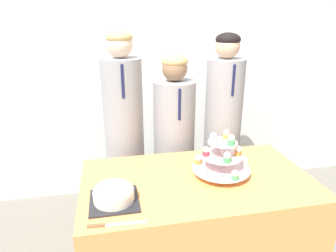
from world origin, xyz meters
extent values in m
cube|color=silver|center=(0.00, 1.66, 1.35)|extent=(9.00, 0.06, 2.70)
cube|color=#EF9951|center=(0.00, 0.37, 0.39)|extent=(1.32, 0.74, 0.77)
cube|color=#232328|center=(-0.48, 0.23, 0.78)|extent=(0.24, 0.24, 0.01)
cylinder|color=silver|center=(-0.48, 0.23, 0.81)|extent=(0.20, 0.20, 0.05)
ellipsoid|color=silver|center=(-0.48, 0.23, 0.84)|extent=(0.20, 0.20, 0.07)
cube|color=silver|center=(-0.43, 0.04, 0.78)|extent=(0.19, 0.03, 0.00)
cube|color=brown|center=(-0.57, 0.05, 0.78)|extent=(0.08, 0.03, 0.01)
cylinder|color=silver|center=(0.15, 0.39, 0.88)|extent=(0.02, 0.02, 0.21)
cylinder|color=silver|center=(0.15, 0.39, 0.81)|extent=(0.34, 0.34, 0.01)
cylinder|color=silver|center=(0.15, 0.39, 0.90)|extent=(0.24, 0.24, 0.01)
cylinder|color=silver|center=(0.15, 0.39, 0.98)|extent=(0.17, 0.17, 0.01)
cylinder|color=orange|center=(0.20, 0.52, 0.83)|extent=(0.04, 0.04, 0.03)
sphere|color=silver|center=(0.20, 0.52, 0.86)|extent=(0.04, 0.04, 0.04)
cylinder|color=orange|center=(0.03, 0.47, 0.83)|extent=(0.04, 0.04, 0.02)
sphere|color=silver|center=(0.03, 0.47, 0.86)|extent=(0.04, 0.04, 0.04)
cylinder|color=white|center=(0.02, 0.32, 0.83)|extent=(0.04, 0.04, 0.03)
sphere|color=white|center=(0.02, 0.32, 0.86)|extent=(0.04, 0.04, 0.04)
cylinder|color=#4CB766|center=(0.17, 0.25, 0.83)|extent=(0.04, 0.04, 0.02)
sphere|color=silver|center=(0.17, 0.25, 0.85)|extent=(0.04, 0.04, 0.04)
cylinder|color=white|center=(0.29, 0.38, 0.83)|extent=(0.04, 0.04, 0.03)
sphere|color=white|center=(0.29, 0.38, 0.86)|extent=(0.04, 0.04, 0.04)
cylinder|color=pink|center=(0.16, 0.48, 0.92)|extent=(0.04, 0.04, 0.03)
sphere|color=#F4E5C6|center=(0.16, 0.48, 0.94)|extent=(0.04, 0.04, 0.04)
cylinder|color=#E5333D|center=(0.05, 0.40, 0.91)|extent=(0.04, 0.04, 0.02)
sphere|color=silver|center=(0.05, 0.40, 0.94)|extent=(0.04, 0.04, 0.04)
cylinder|color=#4CB766|center=(0.14, 0.30, 0.91)|extent=(0.04, 0.04, 0.03)
sphere|color=silver|center=(0.14, 0.30, 0.94)|extent=(0.04, 0.04, 0.04)
cylinder|color=orange|center=(0.24, 0.37, 0.91)|extent=(0.04, 0.04, 0.03)
sphere|color=white|center=(0.24, 0.37, 0.94)|extent=(0.04, 0.04, 0.04)
cylinder|color=yellow|center=(0.18, 0.43, 1.00)|extent=(0.04, 0.04, 0.03)
sphere|color=silver|center=(0.18, 0.43, 1.02)|extent=(0.03, 0.03, 0.03)
cylinder|color=white|center=(0.09, 0.39, 1.00)|extent=(0.04, 0.04, 0.03)
sphere|color=silver|center=(0.09, 0.39, 1.02)|extent=(0.04, 0.04, 0.04)
cylinder|color=#4CB766|center=(0.17, 0.34, 1.00)|extent=(0.04, 0.04, 0.03)
sphere|color=white|center=(0.17, 0.34, 1.03)|extent=(0.04, 0.04, 0.04)
cylinder|color=#939399|center=(-0.38, 0.99, 0.70)|extent=(0.29, 0.29, 1.39)
sphere|color=beige|center=(-0.38, 0.99, 1.48)|extent=(0.17, 0.17, 0.17)
ellipsoid|color=tan|center=(-0.38, 0.99, 1.53)|extent=(0.18, 0.18, 0.10)
cube|color=#191E47|center=(-0.38, 0.85, 1.26)|extent=(0.02, 0.01, 0.22)
cylinder|color=#939399|center=(0.00, 0.99, 0.61)|extent=(0.31, 0.31, 1.22)
sphere|color=#8E6B4C|center=(0.00, 0.99, 1.31)|extent=(0.18, 0.18, 0.18)
ellipsoid|color=tan|center=(0.00, 0.99, 1.36)|extent=(0.19, 0.19, 0.10)
cube|color=#191E47|center=(0.00, 0.84, 1.09)|extent=(0.02, 0.01, 0.22)
cylinder|color=#939399|center=(0.39, 0.99, 0.68)|extent=(0.29, 0.29, 1.37)
sphere|color=#D6AD89|center=(0.39, 0.99, 1.46)|extent=(0.18, 0.18, 0.18)
ellipsoid|color=black|center=(0.39, 0.99, 1.50)|extent=(0.18, 0.18, 0.10)
cube|color=#191E47|center=(0.39, 0.85, 1.24)|extent=(0.02, 0.01, 0.22)
camera|label=1|loc=(-0.47, -1.09, 1.65)|focal=32.00mm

